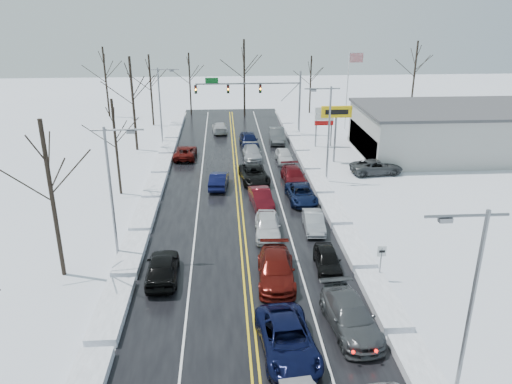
{
  "coord_description": "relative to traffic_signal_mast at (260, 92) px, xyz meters",
  "views": [
    {
      "loc": [
        -1.22,
        -34.3,
        16.28
      ],
      "look_at": [
        1.16,
        1.14,
        2.5
      ],
      "focal_mm": 35.0,
      "sensor_mm": 36.0,
      "label": 1
    }
  ],
  "objects": [
    {
      "name": "ground",
      "position": [
        -3.45,
        -27.99,
        -5.48
      ],
      "size": [
        160.0,
        160.0,
        0.0
      ],
      "primitive_type": "plane",
      "color": "silver",
      "rests_on": "ground"
    },
    {
      "name": "road_surface",
      "position": [
        -3.45,
        -25.99,
        -5.47
      ],
      "size": [
        14.0,
        84.0,
        0.01
      ],
      "primitive_type": "cube",
      "color": "black",
      "rests_on": "ground"
    },
    {
      "name": "snow_bank_left",
      "position": [
        -11.05,
        -25.99,
        -5.48
      ],
      "size": [
        1.64,
        72.0,
        0.52
      ],
      "primitive_type": "cube",
      "color": "white",
      "rests_on": "ground"
    },
    {
      "name": "snow_bank_right",
      "position": [
        4.15,
        -25.99,
        -5.48
      ],
      "size": [
        1.64,
        72.0,
        0.52
      ],
      "primitive_type": "cube",
      "color": "white",
      "rests_on": "ground"
    },
    {
      "name": "traffic_signal_mast",
      "position": [
        0.0,
        0.0,
        0.0
      ],
      "size": [
        13.28,
        0.39,
        8.0
      ],
      "color": "slate",
      "rests_on": "ground"
    },
    {
      "name": "tires_plus_sign",
      "position": [
        7.05,
        -12.0,
        -0.49
      ],
      "size": [
        3.2,
        0.34,
        6.0
      ],
      "color": "slate",
      "rests_on": "ground"
    },
    {
      "name": "used_vehicles_sign",
      "position": [
        7.05,
        -5.99,
        -2.16
      ],
      "size": [
        2.2,
        0.22,
        4.65
      ],
      "color": "slate",
      "rests_on": "ground"
    },
    {
      "name": "speed_limit_sign",
      "position": [
        4.75,
        -35.99,
        -3.84
      ],
      "size": [
        0.55,
        0.09,
        2.35
      ],
      "color": "slate",
      "rests_on": "ground"
    },
    {
      "name": "flagpole",
      "position": [
        11.72,
        2.01,
        0.45
      ],
      "size": [
        1.87,
        1.2,
        10.0
      ],
      "color": "silver",
      "rests_on": "ground"
    },
    {
      "name": "dealership_building",
      "position": [
        20.53,
        -9.99,
        -2.82
      ],
      "size": [
        20.4,
        12.4,
        5.3
      ],
      "color": "#A1A09C",
      "rests_on": "ground"
    },
    {
      "name": "streetlight_se",
      "position": [
        4.85,
        -45.99,
        -0.17
      ],
      "size": [
        3.2,
        0.25,
        9.0
      ],
      "color": "slate",
      "rests_on": "ground"
    },
    {
      "name": "streetlight_ne",
      "position": [
        4.85,
        -17.99,
        -0.17
      ],
      "size": [
        3.2,
        0.25,
        9.0
      ],
      "color": "slate",
      "rests_on": "ground"
    },
    {
      "name": "streetlight_sw",
      "position": [
        -11.74,
        -31.99,
        -0.17
      ],
      "size": [
        3.2,
        0.25,
        9.0
      ],
      "color": "slate",
      "rests_on": "ground"
    },
    {
      "name": "streetlight_nw",
      "position": [
        -11.74,
        -3.99,
        -0.17
      ],
      "size": [
        3.2,
        0.25,
        9.0
      ],
      "color": "slate",
      "rests_on": "ground"
    },
    {
      "name": "tree_left_b",
      "position": [
        -14.95,
        -33.99,
        1.51
      ],
      "size": [
        4.0,
        4.0,
        10.0
      ],
      "color": "#2D231C",
      "rests_on": "ground"
    },
    {
      "name": "tree_left_c",
      "position": [
        -13.95,
        -19.99,
        0.46
      ],
      "size": [
        3.4,
        3.4,
        8.5
      ],
      "color": "#2D231C",
      "rests_on": "ground"
    },
    {
      "name": "tree_left_d",
      "position": [
        -14.65,
        -5.99,
        1.86
      ],
      "size": [
        4.2,
        4.2,
        10.5
      ],
      "color": "#2D231C",
      "rests_on": "ground"
    },
    {
      "name": "tree_left_e",
      "position": [
        -14.25,
        6.01,
        1.16
      ],
      "size": [
        3.8,
        3.8,
        9.5
      ],
      "color": "#2D231C",
      "rests_on": "ground"
    },
    {
      "name": "tree_far_a",
      "position": [
        -21.45,
        12.01,
        1.51
      ],
      "size": [
        4.0,
        4.0,
        10.0
      ],
      "color": "#2D231C",
      "rests_on": "ground"
    },
    {
      "name": "tree_far_b",
      "position": [
        -9.45,
        13.01,
        0.81
      ],
      "size": [
        3.6,
        3.6,
        9.0
      ],
      "color": "#2D231C",
      "rests_on": "ground"
    },
    {
      "name": "tree_far_c",
      "position": [
        -1.45,
        11.01,
        2.21
      ],
      "size": [
        4.4,
        4.4,
        11.0
      ],
      "color": "#2D231C",
      "rests_on": "ground"
    },
    {
      "name": "tree_far_d",
      "position": [
        8.55,
        12.51,
        0.46
      ],
      "size": [
        3.4,
        3.4,
        8.5
      ],
      "color": "#2D231C",
      "rests_on": "ground"
    },
    {
      "name": "tree_far_e",
      "position": [
        24.55,
        13.01,
        1.86
      ],
      "size": [
        4.2,
        4.2,
        10.5
      ],
      "color": "#2D231C",
      "rests_on": "ground"
    },
    {
      "name": "queued_car_2",
      "position": [
        -1.79,
        -42.39,
        -5.48
      ],
      "size": [
        3.03,
        5.8,
        1.56
      ],
      "primitive_type": "imported",
      "rotation": [
        0.0,
        0.0,
        0.08
      ],
      "color": "black",
      "rests_on": "ground"
    },
    {
      "name": "queued_car_3",
      "position": [
        -1.64,
        -35.64,
        -5.48
      ],
      "size": [
        2.55,
        5.62,
        1.59
      ],
      "primitive_type": "imported",
      "rotation": [
        0.0,
        0.0,
        -0.06
      ],
      "color": "#520F0B",
      "rests_on": "ground"
    },
    {
      "name": "queued_car_4",
      "position": [
        -1.6,
        -29.27,
        -5.48
      ],
      "size": [
        2.09,
        4.68,
        1.56
      ],
      "primitive_type": "imported",
      "rotation": [
        0.0,
        0.0,
        -0.05
      ],
      "color": "silver",
      "rests_on": "ground"
    },
    {
      "name": "queued_car_5",
      "position": [
        -1.64,
        -23.74,
        -5.48
      ],
      "size": [
        2.05,
        4.6,
        1.47
      ],
      "primitive_type": "imported",
      "rotation": [
        0.0,
        0.0,
        0.11
      ],
      "color": "#46090F",
      "rests_on": "ground"
    },
    {
      "name": "queued_car_6",
      "position": [
        -1.84,
        -17.61,
        -5.48
      ],
      "size": [
        2.99,
        5.55,
        1.48
      ],
      "primitive_type": "imported",
      "rotation": [
        0.0,
        0.0,
        0.1
      ],
      "color": "black",
      "rests_on": "ground"
    },
    {
      "name": "queued_car_7",
      "position": [
        -1.61,
        -10.44,
        -5.48
      ],
      "size": [
        2.01,
        4.78,
        1.38
      ],
      "primitive_type": "imported",
      "rotation": [
        0.0,
        0.0,
        0.02
      ],
      "color": "#9EA0A6",
      "rests_on": "ground"
    },
    {
      "name": "queued_car_8",
      "position": [
        -1.7,
        -5.76,
        -5.48
      ],
      "size": [
        2.33,
        5.16,
        1.72
      ],
      "primitive_type": "imported",
      "rotation": [
        0.0,
        0.0,
        0.06
      ],
      "color": "black",
      "rests_on": "ground"
    },
    {
      "name": "queued_car_11",
      "position": [
        1.74,
        -40.74,
        -5.48
      ],
      "size": [
        2.77,
        5.7,
        1.6
      ],
      "primitive_type": "imported",
      "rotation": [
        0.0,
        0.0,
        0.1
      ],
      "color": "#434548",
      "rests_on": "ground"
    },
    {
      "name": "queued_car_12",
      "position": [
        1.82,
        -34.39,
        -5.48
      ],
      "size": [
        1.72,
        3.95,
        1.32
      ],
      "primitive_type": "imported",
      "rotation": [
        0.0,
        0.0,
        -0.04
      ],
      "color": "black",
      "rests_on": "ground"
    },
    {
      "name": "queued_car_13",
      "position": [
        1.95,
        -28.56,
        -5.48
      ],
      "size": [
        1.59,
        4.07,
        1.32
      ],
      "primitive_type": "imported",
      "rotation": [
        0.0,
        0.0,
        -0.05
      ],
      "color": "#989A9F",
      "rests_on": "ground"
    },
    {
      "name": "queued_car_14",
      "position": [
        1.88,
        -22.83,
        -5.48
      ],
      "size": [
        2.44,
        4.98,
        1.36
      ],
      "primitive_type": "imported",
      "rotation": [
        0.0,
        0.0,
        0.04
      ],
      "color": "black",
      "rests_on": "ground"
    },
    {
      "name": "queued_car_15",
      "position": [
        1.85,
        -18.21,
        -5.48
      ],
      "size": [
        2.21,
        4.99,
        1.42
      ],
      "primitive_type": "imported",
      "rotation": [
        0.0,
        0.0,
        0.04
      ],
      "color": "#510A0F",
      "rests_on": "ground"
    },
    {
      "name": "queued_car_16",
      "position": [
        1.73,
        -11.8,
        -5.48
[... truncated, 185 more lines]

